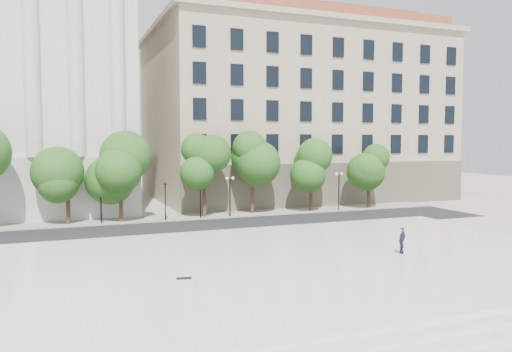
# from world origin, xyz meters

# --- Properties ---
(ground) EXTENTS (160.00, 160.00, 0.00)m
(ground) POSITION_xyz_m (0.00, 0.00, 0.00)
(ground) COLOR #B6B2AC
(ground) RESTS_ON ground
(plaza) EXTENTS (44.00, 22.00, 0.45)m
(plaza) POSITION_xyz_m (0.00, 3.00, 0.23)
(plaza) COLOR silver
(plaza) RESTS_ON ground
(street) EXTENTS (60.00, 8.00, 0.02)m
(street) POSITION_xyz_m (0.00, 18.00, 0.01)
(street) COLOR black
(street) RESTS_ON ground
(far_sidewalk) EXTENTS (60.00, 4.00, 0.12)m
(far_sidewalk) POSITION_xyz_m (0.00, 24.00, 0.06)
(far_sidewalk) COLOR #A19D94
(far_sidewalk) RESTS_ON ground
(building_east) EXTENTS (36.00, 26.15, 23.00)m
(building_east) POSITION_xyz_m (20.00, 38.91, 11.14)
(building_east) COLOR tan
(building_east) RESTS_ON ground
(traffic_light_west) EXTENTS (0.51, 1.63, 4.15)m
(traffic_light_west) POSITION_xyz_m (-0.31, 22.30, 3.64)
(traffic_light_west) COLOR black
(traffic_light_west) RESTS_ON ground
(traffic_light_east) EXTENTS (0.85, 1.93, 4.26)m
(traffic_light_east) POSITION_xyz_m (3.03, 22.30, 3.76)
(traffic_light_east) COLOR black
(traffic_light_east) RESTS_ON ground
(person_lying) EXTENTS (1.36, 1.67, 0.44)m
(person_lying) POSITION_xyz_m (10.42, 1.83, 0.67)
(person_lying) COLOR black
(person_lying) RESTS_ON plaza
(skateboard) EXTENTS (0.78, 0.31, 0.08)m
(skateboard) POSITION_xyz_m (-3.50, 1.14, 0.49)
(skateboard) COLOR black
(skateboard) RESTS_ON plaza
(street_trees) EXTENTS (47.63, 4.92, 7.97)m
(street_trees) POSITION_xyz_m (-2.19, 23.33, 4.93)
(street_trees) COLOR #382619
(street_trees) RESTS_ON ground
(lamp_posts) EXTENTS (38.14, 0.28, 4.42)m
(lamp_posts) POSITION_xyz_m (-0.29, 22.60, 2.89)
(lamp_posts) COLOR black
(lamp_posts) RESTS_ON ground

